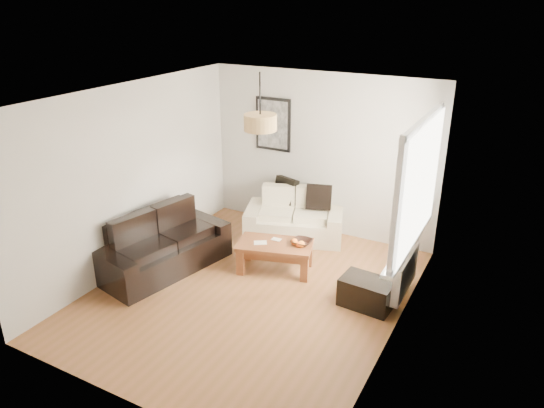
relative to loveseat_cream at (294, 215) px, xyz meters
The scene contains 21 objects.
floor 1.83m from the loveseat_cream, 82.73° to the right, with size 4.50×4.50×0.00m, color brown.
ceiling 2.85m from the loveseat_cream, 82.73° to the right, with size 3.80×4.50×0.00m, color white, non-canonical shape.
wall_back 1.06m from the loveseat_cream, 64.20° to the left, with size 3.80×0.04×2.60m, color silver, non-canonical shape.
wall_front 4.14m from the loveseat_cream, 86.77° to the right, with size 3.80×0.04×2.60m, color silver, non-canonical shape.
wall_left 2.61m from the loveseat_cream, 133.22° to the right, with size 0.04×4.50×2.60m, color silver, non-canonical shape.
wall_right 2.92m from the loveseat_cream, 39.92° to the right, with size 0.04×4.50×2.60m, color silver, non-canonical shape.
window_bay 2.61m from the loveseat_cream, 25.15° to the right, with size 0.14×1.90×1.60m, color white, non-canonical shape.
radiator 2.27m from the loveseat_cream, 25.58° to the right, with size 0.10×0.90×0.52m, color white.
poster 1.52m from the loveseat_cream, 144.76° to the left, with size 0.62×0.04×0.87m, color black, non-canonical shape.
pendant_shade 2.38m from the loveseat_cream, 81.27° to the right, with size 0.40×0.40×0.20m, color tan.
loveseat_cream is the anchor object (origin of this frame).
sofa_leather 2.17m from the loveseat_cream, 123.65° to the right, with size 1.87×0.91×0.81m, color black, non-canonical shape.
coffee_table 1.14m from the loveseat_cream, 77.95° to the right, with size 1.04×0.57×0.42m, color brown, non-canonical shape.
ottoman 2.16m from the loveseat_cream, 38.80° to the right, with size 0.65×0.42×0.37m, color black.
cushion_left 0.45m from the loveseat_cream, 143.55° to the left, with size 0.41×0.13×0.41m, color black.
cushion_right 0.49m from the loveseat_cream, 29.05° to the left, with size 0.40×0.12×0.40m, color black.
fruit_bowl 1.12m from the loveseat_cream, 58.39° to the right, with size 0.28×0.28×0.07m, color black.
orange_a 1.20m from the loveseat_cream, 61.61° to the right, with size 0.08×0.08×0.08m, color #F15814.
orange_b 1.19m from the loveseat_cream, 59.43° to the right, with size 0.09×0.09×0.09m, color orange.
orange_c 1.12m from the loveseat_cream, 64.13° to the right, with size 0.09×0.09×0.09m, color orange.
papers 1.19m from the loveseat_cream, 87.82° to the right, with size 0.18×0.13×0.01m, color silver.
Camera 1 is at (2.99, -4.96, 3.67)m, focal length 33.55 mm.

